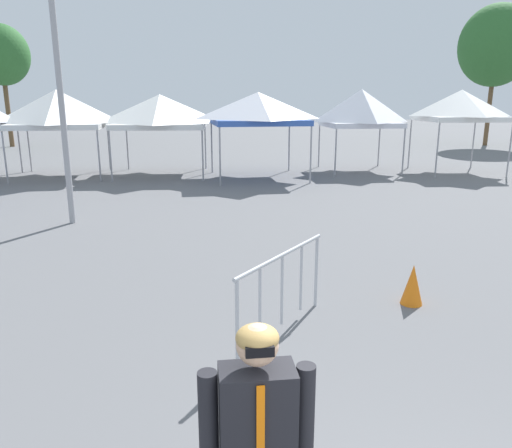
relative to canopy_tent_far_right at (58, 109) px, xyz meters
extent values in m
cylinder|color=#9E9EA3|center=(-1.95, 1.21, -1.53)|extent=(0.06, 0.06, 2.10)
cylinder|color=#9E9EA3|center=(-1.52, -1.67, -1.55)|extent=(0.06, 0.06, 2.06)
cylinder|color=#9E9EA3|center=(1.67, -1.52, -1.55)|extent=(0.06, 0.06, 2.06)
cylinder|color=#9E9EA3|center=(-1.67, 1.52, -1.55)|extent=(0.06, 0.06, 2.06)
cylinder|color=#9E9EA3|center=(1.52, 1.67, -1.55)|extent=(0.06, 0.06, 2.06)
pyramid|color=white|center=(0.00, 0.00, 0.10)|extent=(3.51, 3.51, 1.24)
cube|color=white|center=(0.00, 0.00, -0.62)|extent=(3.48, 3.48, 0.20)
cylinder|color=#9E9EA3|center=(2.10, -1.65, -1.56)|extent=(0.06, 0.06, 2.05)
cylinder|color=#9E9EA3|center=(5.43, -1.84, -1.56)|extent=(0.06, 0.06, 2.05)
cylinder|color=#9E9EA3|center=(2.29, 1.67, -1.56)|extent=(0.06, 0.06, 2.05)
cylinder|color=#9E9EA3|center=(5.61, 1.48, -1.56)|extent=(0.06, 0.06, 2.05)
pyramid|color=white|center=(3.86, -0.09, 0.00)|extent=(3.69, 3.69, 1.08)
cube|color=white|center=(3.86, -0.09, -0.63)|extent=(3.65, 3.65, 0.20)
cylinder|color=#9E9EA3|center=(6.00, -3.03, -1.47)|extent=(0.06, 0.06, 2.22)
cylinder|color=#9E9EA3|center=(9.24, -2.87, -1.47)|extent=(0.06, 0.06, 2.22)
cylinder|color=#9E9EA3|center=(5.84, 0.21, -1.47)|extent=(0.06, 0.06, 2.22)
cylinder|color=#9E9EA3|center=(9.08, 0.37, -1.47)|extent=(0.06, 0.06, 2.22)
pyramid|color=white|center=(7.54, -1.33, 0.13)|extent=(3.57, 3.57, 0.98)
cube|color=#3359B2|center=(7.54, -1.33, -0.46)|extent=(3.53, 3.53, 0.20)
cylinder|color=#9E9EA3|center=(10.59, -1.38, -1.56)|extent=(0.06, 0.06, 2.03)
cylinder|color=#9E9EA3|center=(13.34, -1.42, -1.56)|extent=(0.06, 0.06, 2.03)
cylinder|color=#9E9EA3|center=(10.63, 1.38, -1.56)|extent=(0.06, 0.06, 2.03)
cylinder|color=#9E9EA3|center=(13.39, 1.33, -1.56)|extent=(0.06, 0.06, 2.03)
pyramid|color=white|center=(11.99, -0.02, 0.11)|extent=(2.94, 2.94, 1.31)
cube|color=white|center=(11.99, -0.02, -0.65)|extent=(2.91, 2.91, 0.20)
cylinder|color=#9E9EA3|center=(14.31, -2.27, -1.44)|extent=(0.06, 0.06, 2.28)
cylinder|color=#9E9EA3|center=(17.16, -2.45, -1.44)|extent=(0.06, 0.06, 2.28)
cylinder|color=#9E9EA3|center=(14.49, 0.58, -1.44)|extent=(0.06, 0.06, 2.28)
cylinder|color=#9E9EA3|center=(17.34, 0.40, -1.44)|extent=(0.06, 0.06, 2.28)
pyramid|color=white|center=(15.83, -0.93, 0.22)|extent=(3.19, 3.19, 1.03)
cube|color=white|center=(15.83, -0.93, -0.40)|extent=(3.16, 3.16, 0.20)
cube|color=black|center=(5.39, -17.62, -1.36)|extent=(0.42, 0.24, 0.60)
cylinder|color=black|center=(5.12, -17.62, -1.34)|extent=(0.11, 0.11, 0.56)
cylinder|color=black|center=(5.66, -17.62, -1.34)|extent=(0.11, 0.11, 0.56)
sphere|color=#D8A884|center=(5.39, -17.62, -0.91)|extent=(0.23, 0.23, 0.23)
ellipsoid|color=tan|center=(5.39, -17.62, -0.87)|extent=(0.23, 0.23, 0.14)
cube|color=black|center=(5.39, -17.72, -0.90)|extent=(0.15, 0.02, 0.06)
cube|color=orange|center=(5.39, -17.75, -1.31)|extent=(0.04, 0.01, 0.46)
cylinder|color=#9E9EA3|center=(2.10, -7.87, 1.58)|extent=(0.14, 0.14, 8.32)
cylinder|color=brown|center=(-6.39, 13.32, -0.45)|extent=(0.28, 0.28, 4.26)
ellipsoid|color=#2D662D|center=(-6.39, 13.32, 3.01)|extent=(3.32, 3.32, 3.65)
cylinder|color=brown|center=(24.16, 10.33, -0.38)|extent=(0.28, 0.28, 4.39)
ellipsoid|color=#2D662D|center=(24.16, 10.33, 3.63)|extent=(4.55, 4.55, 5.01)
cylinder|color=#B7BABF|center=(6.15, -14.24, -1.53)|extent=(1.39, 1.64, 0.05)
cylinder|color=#B7BABF|center=(6.79, -13.47, -2.05)|extent=(0.04, 0.04, 1.05)
cylinder|color=#B7BABF|center=(5.51, -15.00, -2.05)|extent=(0.04, 0.04, 1.05)
cylinder|color=#B7BABF|center=(6.48, -13.84, -2.00)|extent=(0.04, 0.04, 0.92)
cylinder|color=#B7BABF|center=(6.15, -14.24, -2.00)|extent=(0.04, 0.04, 0.92)
cylinder|color=#B7BABF|center=(5.81, -14.64, -2.00)|extent=(0.04, 0.04, 0.92)
cone|color=orange|center=(8.21, -13.59, -2.28)|extent=(0.32, 0.32, 0.60)
camera|label=1|loc=(5.08, -19.96, 0.35)|focal=34.34mm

